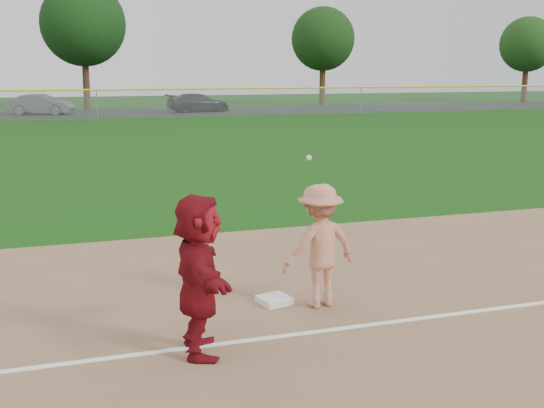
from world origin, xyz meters
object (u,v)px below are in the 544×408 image
object	(u,v)px
car_mid	(41,104)
car_right	(198,103)
first_base	(275,300)
base_runner	(199,275)

from	to	relation	value
car_mid	car_right	size ratio (longest dim) A/B	0.92
first_base	car_mid	xyz separation A→B (m)	(-3.38, 45.58, 0.71)
base_runner	car_mid	world-z (taller)	base_runner
car_right	base_runner	bearing A→B (deg)	158.24
car_mid	first_base	bearing A→B (deg)	-155.26
base_runner	car_mid	size ratio (longest dim) A/B	0.42
car_mid	car_right	xyz separation A→B (m)	(11.96, -0.54, -0.03)
first_base	base_runner	distance (m)	2.22
base_runner	first_base	bearing A→B (deg)	-38.21
first_base	car_mid	bearing A→B (deg)	94.24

